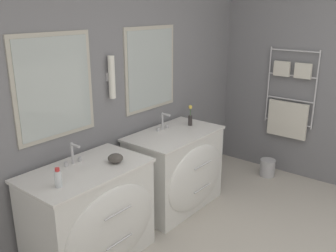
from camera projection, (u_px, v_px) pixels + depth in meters
name	position (u px, v px, depth m)	size (l,w,h in m)	color
wall_back	(117.00, 90.00, 3.58)	(5.66, 0.14, 2.60)	slate
wall_right	(313.00, 75.00, 4.41)	(0.13, 4.13, 2.60)	slate
vanity_left	(92.00, 215.00, 3.09)	(1.03, 0.67, 0.83)	white
vanity_right	(177.00, 170.00, 3.95)	(1.03, 0.67, 0.83)	white
faucet_left	(73.00, 154.00, 3.05)	(0.17, 0.12, 0.18)	silver
faucet_right	(163.00, 122.00, 3.91)	(0.17, 0.12, 0.18)	silver
toiletry_bottle	(58.00, 178.00, 2.67)	(0.05, 0.05, 0.15)	silver
amenity_bowl	(115.00, 158.00, 3.10)	(0.13, 0.13, 0.08)	#4C4742
flower_vase	(190.00, 117.00, 4.05)	(0.05, 0.05, 0.23)	#332D2D
waste_bin	(267.00, 167.00, 4.76)	(0.19, 0.19, 0.22)	#B7B7BC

